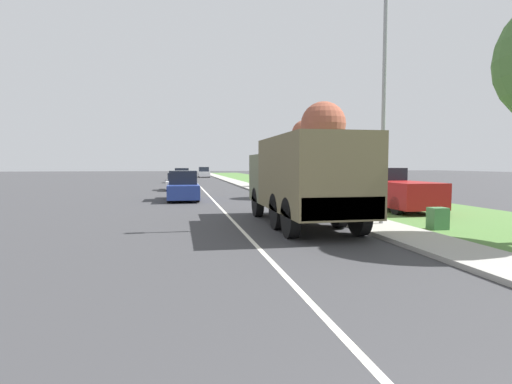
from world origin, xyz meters
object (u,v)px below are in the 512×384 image
(car_farthest_ahead, at_px, (204,173))
(lamp_post, at_px, (379,88))
(car_fourth_ahead, at_px, (181,175))
(car_second_ahead, at_px, (178,182))
(car_nearest_ahead, at_px, (183,187))
(car_third_ahead, at_px, (182,176))
(pickup_truck, at_px, (392,190))
(military_truck, at_px, (303,177))

(car_farthest_ahead, xyz_separation_m, lamp_post, (2.56, -53.60, 3.88))
(car_fourth_ahead, bearing_deg, car_second_ahead, -90.97)
(car_fourth_ahead, height_order, car_farthest_ahead, car_farthest_ahead)
(car_fourth_ahead, bearing_deg, car_nearest_ahead, -90.12)
(car_third_ahead, bearing_deg, pickup_truck, -72.36)
(pickup_truck, bearing_deg, car_second_ahead, 120.95)
(military_truck, distance_m, pickup_truck, 6.86)
(car_nearest_ahead, distance_m, car_third_ahead, 22.89)
(pickup_truck, bearing_deg, car_fourth_ahead, 104.07)
(military_truck, bearing_deg, car_second_ahead, 101.82)
(car_nearest_ahead, relative_size, car_third_ahead, 0.97)
(car_second_ahead, relative_size, pickup_truck, 0.79)
(car_second_ahead, distance_m, car_farthest_ahead, 32.81)
(car_nearest_ahead, distance_m, car_farthest_ahead, 42.25)
(lamp_post, bearing_deg, car_fourth_ahead, 98.36)
(car_farthest_ahead, bearing_deg, military_truck, -89.76)
(military_truck, distance_m, lamp_post, 3.84)
(car_nearest_ahead, xyz_separation_m, car_third_ahead, (0.06, 22.89, -0.02))
(pickup_truck, bearing_deg, car_nearest_ahead, 144.31)
(car_third_ahead, relative_size, car_fourth_ahead, 1.12)
(car_second_ahead, xyz_separation_m, lamp_post, (6.59, -21.03, 3.99))
(car_third_ahead, xyz_separation_m, car_fourth_ahead, (0.01, 7.97, -0.02))
(car_third_ahead, bearing_deg, lamp_post, -79.73)
(car_second_ahead, height_order, lamp_post, lamp_post)
(car_second_ahead, bearing_deg, car_nearest_ahead, -88.21)
(car_farthest_ahead, distance_m, lamp_post, 53.80)
(military_truck, height_order, lamp_post, lamp_post)
(pickup_truck, relative_size, lamp_post, 0.69)
(car_nearest_ahead, height_order, car_farthest_ahead, car_nearest_ahead)
(car_nearest_ahead, distance_m, lamp_post, 13.67)
(military_truck, xyz_separation_m, car_second_ahead, (-4.25, 20.31, -1.03))
(car_second_ahead, distance_m, lamp_post, 22.40)
(military_truck, distance_m, car_fourth_ahead, 41.84)
(car_second_ahead, relative_size, car_fourth_ahead, 0.98)
(military_truck, xyz_separation_m, car_nearest_ahead, (-3.95, 10.79, -0.90))
(car_nearest_ahead, height_order, lamp_post, lamp_post)
(lamp_post, bearing_deg, car_nearest_ahead, 118.67)
(military_truck, height_order, car_third_ahead, military_truck)
(car_third_ahead, bearing_deg, car_farthest_ahead, 79.17)
(car_farthest_ahead, bearing_deg, pickup_truck, -83.26)
(military_truck, distance_m, car_third_ahead, 33.92)
(car_fourth_ahead, xyz_separation_m, car_farthest_ahead, (3.66, 11.23, 0.02))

